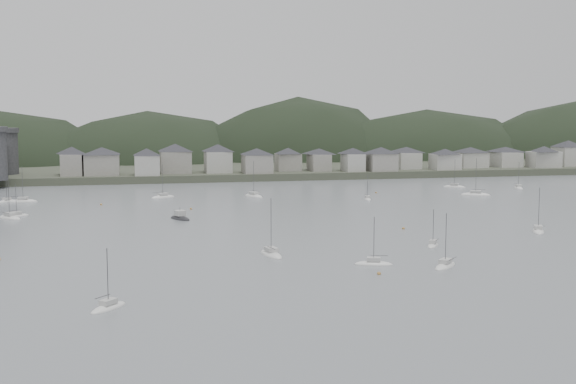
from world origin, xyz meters
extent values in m
plane|color=slate|center=(0.00, 0.00, 0.00)|extent=(900.00, 900.00, 0.00)
cube|color=#383D2D|center=(0.00, 295.00, 1.50)|extent=(900.00, 250.00, 3.00)
ellipsoid|color=black|center=(-32.30, 272.87, -9.97)|extent=(132.08, 90.41, 79.74)
ellipsoid|color=black|center=(50.65, 272.93, -12.68)|extent=(133.88, 88.37, 101.41)
ellipsoid|color=black|center=(125.95, 267.91, -10.32)|extent=(165.81, 81.78, 82.55)
cylinder|color=#313134|center=(-92.00, 194.00, 11.50)|extent=(10.00, 10.00, 17.00)
cube|color=#313134|center=(-92.00, 180.00, 9.00)|extent=(3.50, 30.00, 12.00)
cube|color=gray|center=(-65.00, 181.96, 7.29)|extent=(8.34, 12.91, 8.59)
pyramid|color=#2B2B30|center=(-65.00, 181.96, 13.09)|extent=(15.78, 15.78, 3.01)
cube|color=gray|center=(-53.32, 181.32, 7.18)|extent=(13.68, 13.35, 8.36)
pyramid|color=#2B2B30|center=(-53.32, 181.32, 12.82)|extent=(20.07, 20.07, 2.93)
cube|color=#ACAAA1|center=(-35.57, 176.02, 7.04)|extent=(9.78, 10.20, 8.08)
pyramid|color=#2B2B30|center=(-35.57, 176.02, 12.49)|extent=(14.83, 14.83, 2.83)
cube|color=gray|center=(-23.51, 185.65, 7.55)|extent=(12.59, 13.33, 9.09)
pyramid|color=#2B2B30|center=(-23.51, 185.65, 13.68)|extent=(19.24, 19.24, 3.18)
cube|color=#ACAAA1|center=(-5.75, 184.10, 7.43)|extent=(10.74, 12.17, 8.87)
pyramid|color=#2B2B30|center=(-5.75, 184.10, 13.42)|extent=(17.01, 17.01, 3.10)
cube|color=gray|center=(9.92, 177.53, 6.85)|extent=(11.63, 12.09, 7.69)
pyramid|color=#2B2B30|center=(9.92, 177.53, 12.04)|extent=(17.61, 17.61, 2.69)
cube|color=gray|center=(25.25, 186.19, 6.72)|extent=(10.37, 9.35, 7.44)
pyramid|color=#2B2B30|center=(25.25, 186.19, 11.74)|extent=(14.65, 14.65, 2.60)
cube|color=gray|center=(38.63, 183.79, 6.61)|extent=(8.24, 12.20, 7.22)
pyramid|color=#2B2B30|center=(38.63, 183.79, 11.48)|extent=(15.17, 15.17, 2.53)
cube|color=#ACAAA1|center=(52.50, 178.55, 6.73)|extent=(8.06, 10.91, 7.46)
pyramid|color=#2B2B30|center=(52.50, 178.55, 11.77)|extent=(14.08, 14.08, 2.61)
cube|color=gray|center=(64.81, 177.06, 6.83)|extent=(11.73, 11.78, 7.66)
pyramid|color=#2B2B30|center=(64.81, 177.06, 12.00)|extent=(17.46, 17.46, 2.68)
cube|color=#ACAAA1|center=(80.64, 186.91, 6.67)|extent=(10.19, 13.02, 7.33)
pyramid|color=#2B2B30|center=(80.64, 186.91, 11.62)|extent=(17.23, 17.23, 2.57)
cube|color=#ACAAA1|center=(95.55, 178.06, 6.44)|extent=(11.70, 9.81, 6.88)
pyramid|color=#2B2B30|center=(95.55, 178.06, 11.08)|extent=(15.97, 15.97, 2.41)
cube|color=#ACAAA1|center=(112.40, 186.91, 6.50)|extent=(12.83, 12.48, 7.00)
pyramid|color=#2B2B30|center=(112.40, 186.91, 11.22)|extent=(18.79, 18.79, 2.45)
cube|color=#ACAAA1|center=(130.73, 187.42, 6.48)|extent=(11.07, 13.50, 6.97)
pyramid|color=#2B2B30|center=(130.73, 187.42, 11.19)|extent=(18.25, 18.25, 2.44)
cube|color=#ACAAA1|center=(146.02, 179.72, 6.67)|extent=(13.75, 9.12, 7.34)
pyramid|color=#2B2B30|center=(146.02, 179.72, 11.62)|extent=(16.97, 16.97, 2.57)
cube|color=#ACAAA1|center=(162.92, 185.95, 7.53)|extent=(11.37, 11.57, 9.05)
pyramid|color=#2B2B30|center=(162.92, 185.95, 13.63)|extent=(17.03, 17.03, 3.17)
ellipsoid|color=white|center=(98.76, 121.98, 0.05)|extent=(4.20, 8.06, 1.54)
cube|color=#B7B6B2|center=(98.76, 121.98, 1.12)|extent=(2.28, 3.02, 0.70)
cylinder|color=#3F3F42|center=(98.76, 121.98, 5.01)|extent=(0.12, 0.12, 9.63)
cylinder|color=#3F3F42|center=(98.44, 123.32, 1.67)|extent=(0.91, 3.39, 0.10)
ellipsoid|color=white|center=(-75.51, 119.11, 0.05)|extent=(9.02, 3.64, 1.76)
cube|color=#B7B6B2|center=(-75.51, 119.11, 1.23)|extent=(3.25, 2.22, 0.70)
cylinder|color=#3F3F42|center=(-75.51, 119.11, 5.70)|extent=(0.12, 0.12, 10.99)
cylinder|color=#3F3F42|center=(-77.09, 118.96, 1.78)|extent=(3.95, 0.48, 0.10)
ellipsoid|color=white|center=(-46.19, -14.22, 0.05)|extent=(6.05, 6.55, 1.35)
cube|color=#B7B6B2|center=(-46.19, -14.22, 1.03)|extent=(2.67, 2.77, 0.70)
cylinder|color=#3F3F42|center=(-46.19, -14.22, 4.43)|extent=(0.12, 0.12, 8.46)
cylinder|color=#3F3F42|center=(-46.98, -13.30, 1.58)|extent=(2.06, 2.38, 0.10)
ellipsoid|color=white|center=(0.22, 5.42, 0.05)|extent=(7.27, 4.35, 1.38)
cube|color=#B7B6B2|center=(0.22, 5.42, 1.04)|extent=(2.79, 2.23, 0.70)
cylinder|color=#3F3F42|center=(0.22, 5.42, 4.53)|extent=(0.12, 0.12, 8.65)
cylinder|color=#3F3F42|center=(1.40, 5.82, 1.59)|extent=(2.98, 1.11, 0.10)
ellipsoid|color=white|center=(72.20, 104.35, 0.05)|extent=(10.29, 7.44, 1.99)
cube|color=#B7B6B2|center=(72.20, 104.35, 1.34)|extent=(4.10, 3.56, 0.70)
cylinder|color=#3F3F42|center=(72.20, 104.35, 6.42)|extent=(0.12, 0.12, 12.44)
cylinder|color=#3F3F42|center=(73.78, 105.18, 1.89)|extent=(4.01, 2.17, 0.10)
ellipsoid|color=white|center=(-32.02, 121.10, 0.05)|extent=(8.87, 6.35, 1.71)
cube|color=#B7B6B2|center=(-32.02, 121.10, 1.21)|extent=(3.53, 3.05, 0.70)
cylinder|color=#3F3F42|center=(-32.02, 121.10, 5.55)|extent=(0.12, 0.12, 10.71)
cylinder|color=#3F3F42|center=(-33.39, 121.80, 1.76)|extent=(3.48, 1.85, 0.10)
ellipsoid|color=white|center=(-16.27, 18.14, 0.05)|extent=(4.34, 9.18, 1.76)
cube|color=#B7B6B2|center=(-16.27, 18.14, 1.23)|extent=(2.46, 3.38, 0.70)
cylinder|color=#3F3F42|center=(-16.27, 18.14, 5.71)|extent=(0.12, 0.12, 11.02)
cylinder|color=#3F3F42|center=(-16.55, 16.58, 1.78)|extent=(0.80, 3.92, 0.10)
ellipsoid|color=white|center=(-80.48, 120.09, 0.05)|extent=(6.39, 6.58, 1.39)
cube|color=#B7B6B2|center=(-80.48, 120.09, 1.04)|extent=(2.78, 2.82, 0.70)
cylinder|color=#3F3F42|center=(-80.48, 120.09, 4.54)|extent=(0.12, 0.12, 8.69)
cylinder|color=#3F3F42|center=(-79.62, 119.18, 1.59)|extent=(2.22, 2.34, 0.10)
ellipsoid|color=white|center=(-72.58, 85.22, 0.05)|extent=(6.90, 5.72, 1.37)
cube|color=#B7B6B2|center=(-72.58, 85.22, 1.04)|extent=(2.84, 2.61, 0.70)
cylinder|color=#3F3F42|center=(-72.58, 85.22, 4.49)|extent=(0.12, 0.12, 8.59)
cylinder|color=#3F3F42|center=(-73.60, 85.93, 1.59)|extent=(2.60, 1.84, 0.10)
ellipsoid|color=white|center=(18.60, 20.39, 0.05)|extent=(5.00, 6.03, 1.20)
cube|color=#B7B6B2|center=(18.60, 20.39, 0.95)|extent=(2.28, 2.48, 0.70)
cylinder|color=#3F3F42|center=(18.60, 20.39, 3.95)|extent=(0.12, 0.12, 7.50)
cylinder|color=#3F3F42|center=(19.22, 19.50, 1.50)|extent=(1.62, 2.28, 0.10)
ellipsoid|color=white|center=(12.16, 0.86, 0.05)|extent=(7.19, 7.07, 1.53)
cube|color=#B7B6B2|center=(12.16, 0.86, 1.11)|extent=(3.09, 3.07, 0.70)
cylinder|color=#3F3F42|center=(12.16, 0.86, 4.97)|extent=(0.12, 0.12, 9.55)
cylinder|color=#3F3F42|center=(13.15, -0.10, 1.66)|extent=(2.54, 2.47, 0.10)
ellipsoid|color=white|center=(77.36, 131.00, 0.05)|extent=(8.31, 6.87, 1.65)
cube|color=#B7B6B2|center=(77.36, 131.00, 1.18)|extent=(3.42, 3.14, 0.70)
cylinder|color=#3F3F42|center=(77.36, 131.00, 5.37)|extent=(0.12, 0.12, 10.34)
cylinder|color=#3F3F42|center=(76.13, 130.16, 1.73)|extent=(3.12, 2.19, 0.10)
ellipsoid|color=white|center=(32.24, 100.90, 0.05)|extent=(3.17, 6.70, 1.29)
cube|color=#B7B6B2|center=(32.24, 100.90, 0.99)|extent=(1.79, 2.47, 0.70)
cylinder|color=#3F3F42|center=(32.24, 100.90, 4.22)|extent=(0.12, 0.12, 8.04)
cylinder|color=#3F3F42|center=(32.03, 102.04, 1.54)|extent=(0.61, 2.87, 0.10)
ellipsoid|color=white|center=(50.12, 31.58, 0.05)|extent=(6.22, 8.44, 1.64)
cube|color=#B7B6B2|center=(50.12, 31.58, 1.17)|extent=(2.95, 3.38, 0.70)
cylinder|color=#3F3F42|center=(50.12, 31.58, 5.31)|extent=(0.12, 0.12, 10.23)
cylinder|color=#3F3F42|center=(50.82, 30.28, 1.72)|extent=(1.85, 3.28, 0.10)
ellipsoid|color=white|center=(-2.20, 117.09, 0.05)|extent=(6.65, 9.78, 1.88)
cube|color=#B7B6B2|center=(-2.20, 117.09, 1.29)|extent=(3.25, 3.84, 0.70)
cylinder|color=#3F3F42|center=(-2.20, 117.09, 6.06)|extent=(0.12, 0.12, 11.72)
cylinder|color=#3F3F42|center=(-1.50, 118.63, 1.84)|extent=(1.86, 3.88, 0.10)
ellipsoid|color=white|center=(-73.85, 81.74, 0.05)|extent=(7.90, 8.55, 1.77)
cube|color=#B7B6B2|center=(-73.85, 81.74, 1.23)|extent=(3.49, 3.61, 0.70)
cylinder|color=#3F3F42|center=(-73.85, 81.74, 5.72)|extent=(0.12, 0.12, 11.04)
cylinder|color=#3F3F42|center=(-74.88, 80.53, 1.78)|extent=(2.66, 3.08, 0.10)
ellipsoid|color=black|center=(-30.04, 70.72, 0.05)|extent=(6.33, 8.92, 1.86)
cube|color=#B7B6B2|center=(-30.04, 70.72, 1.63)|extent=(3.21, 3.29, 1.40)
cylinder|color=#3F3F42|center=(-30.04, 70.72, 2.53)|extent=(0.10, 0.10, 1.20)
sphere|color=#B07E3A|center=(-25.53, 89.72, 0.15)|extent=(0.70, 0.70, 0.70)
sphere|color=#B07E3A|center=(-51.28, 105.70, 0.15)|extent=(0.70, 0.70, 0.70)
sphere|color=#B07E3A|center=(-1.55, -2.22, 0.15)|extent=(0.70, 0.70, 0.70)
sphere|color=#B07E3A|center=(20.99, 42.47, 0.15)|extent=(0.70, 0.70, 0.70)
sphere|color=#B07E3A|center=(41.61, 118.64, 0.15)|extent=(0.70, 0.70, 0.70)
camera|label=1|loc=(-43.01, -114.52, 27.09)|focal=44.11mm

